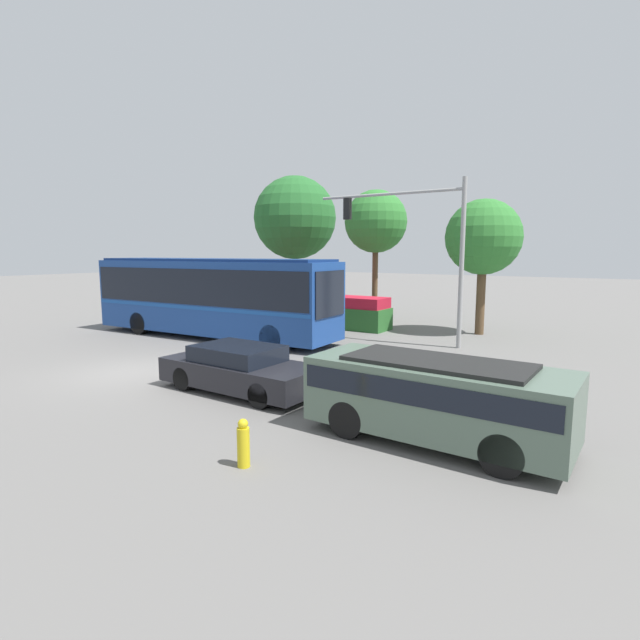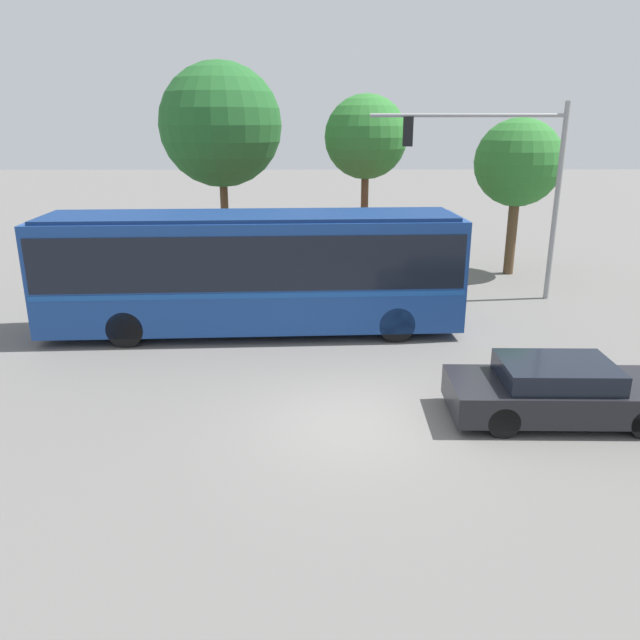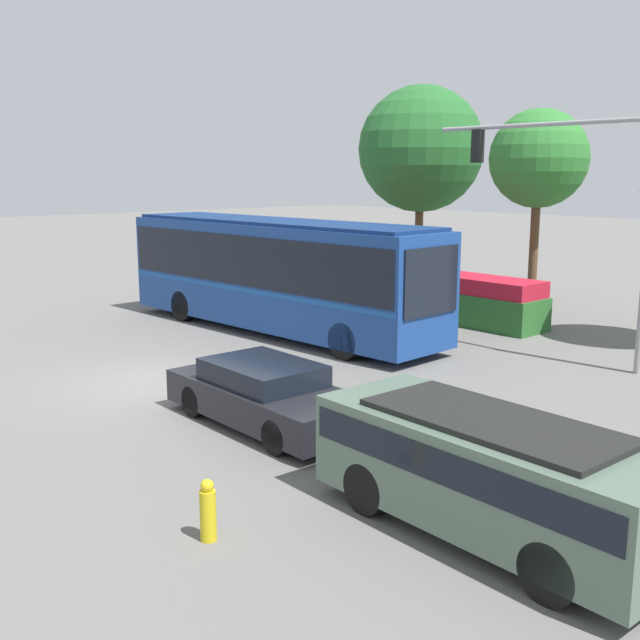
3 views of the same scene
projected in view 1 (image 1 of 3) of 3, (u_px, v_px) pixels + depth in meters
name	position (u px, v px, depth m)	size (l,w,h in m)	color
ground_plane	(135.00, 372.00, 15.19)	(140.00, 140.00, 0.00)	slate
city_bus	(212.00, 293.00, 21.14)	(11.89, 3.10, 3.42)	navy
sedan_foreground	(240.00, 369.00, 13.00)	(4.52, 1.93, 1.23)	black
suv_left_lane	(436.00, 394.00, 9.50)	(5.07, 2.09, 1.63)	#516656
traffic_light_pole	(422.00, 236.00, 19.24)	(6.34, 0.24, 6.47)	gray
flowering_hedge	(311.00, 310.00, 25.00)	(8.42, 1.58, 1.55)	#286028
street_tree_left	(295.00, 218.00, 29.05)	(4.90, 4.90, 8.17)	brown
street_tree_centre	(376.00, 222.00, 25.32)	(3.25, 3.25, 6.89)	brown
street_tree_right	(483.00, 238.00, 21.52)	(3.33, 3.33, 6.02)	brown
fire_hydrant	(243.00, 444.00, 8.41)	(0.22, 0.22, 0.86)	gold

